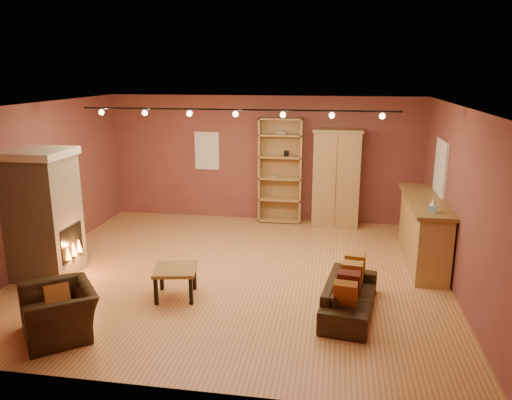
% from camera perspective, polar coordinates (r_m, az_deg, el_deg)
% --- Properties ---
extents(floor, '(7.00, 7.00, 0.00)m').
position_cam_1_polar(floor, '(8.58, -2.44, -8.25)').
color(floor, '#AD703D').
rests_on(floor, ground).
extents(ceiling, '(7.00, 7.00, 0.00)m').
position_cam_1_polar(ceiling, '(7.93, -2.66, 10.75)').
color(ceiling, '#55331B').
rests_on(ceiling, back_wall).
extents(back_wall, '(7.00, 0.02, 2.80)m').
position_cam_1_polar(back_wall, '(11.28, 0.84, 4.74)').
color(back_wall, brown).
rests_on(back_wall, floor).
extents(left_wall, '(0.02, 6.50, 2.80)m').
position_cam_1_polar(left_wall, '(9.49, -23.72, 1.61)').
color(left_wall, brown).
rests_on(left_wall, floor).
extents(right_wall, '(0.02, 6.50, 2.80)m').
position_cam_1_polar(right_wall, '(8.19, 22.18, -0.13)').
color(right_wall, brown).
rests_on(right_wall, floor).
extents(fireplace, '(1.01, 0.98, 2.12)m').
position_cam_1_polar(fireplace, '(8.83, -23.07, -1.49)').
color(fireplace, tan).
rests_on(fireplace, floor).
extents(back_window, '(0.56, 0.04, 0.86)m').
position_cam_1_polar(back_window, '(11.49, -5.62, 5.62)').
color(back_window, white).
rests_on(back_window, back_wall).
extents(bookcase, '(0.96, 0.37, 2.34)m').
position_cam_1_polar(bookcase, '(11.14, 2.84, 3.50)').
color(bookcase, tan).
rests_on(bookcase, floor).
extents(armoire, '(1.05, 0.60, 2.13)m').
position_cam_1_polar(armoire, '(10.95, 9.15, 2.51)').
color(armoire, tan).
rests_on(armoire, floor).
extents(bar_counter, '(0.65, 2.45, 1.17)m').
position_cam_1_polar(bar_counter, '(9.30, 18.59, -3.29)').
color(bar_counter, tan).
rests_on(bar_counter, floor).
extents(tissue_box, '(0.12, 0.12, 0.21)m').
position_cam_1_polar(tissue_box, '(8.26, 19.56, -0.76)').
color(tissue_box, '#90C8E7').
rests_on(tissue_box, bar_counter).
extents(right_window, '(0.05, 0.90, 1.00)m').
position_cam_1_polar(right_window, '(9.47, 20.36, 3.46)').
color(right_window, white).
rests_on(right_window, right_wall).
extents(loveseat, '(0.71, 1.70, 0.72)m').
position_cam_1_polar(loveseat, '(7.25, 10.69, -10.02)').
color(loveseat, black).
rests_on(loveseat, floor).
extents(armchair, '(1.11, 1.16, 0.86)m').
position_cam_1_polar(armchair, '(6.99, -21.66, -11.00)').
color(armchair, black).
rests_on(armchair, floor).
extents(coffee_table, '(0.71, 0.71, 0.46)m').
position_cam_1_polar(coffee_table, '(7.65, -9.20, -8.16)').
color(coffee_table, olive).
rests_on(coffee_table, floor).
extents(track_rail, '(5.20, 0.09, 0.13)m').
position_cam_1_polar(track_rail, '(8.13, -2.36, 10.03)').
color(track_rail, black).
rests_on(track_rail, ceiling).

